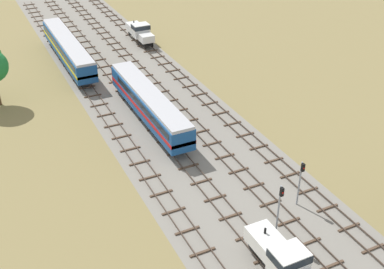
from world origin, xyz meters
name	(u,v)px	position (x,y,z in m)	size (l,w,h in m)	color
ground_plane	(182,134)	(0.00, 56.00, 0.00)	(480.00, 480.00, 0.00)	olive
ballast_bed	(182,134)	(0.00, 56.00, 0.00)	(17.31, 176.00, 0.01)	gray
track_far_left	(126,142)	(-6.65, 57.00, 0.14)	(2.40, 126.00, 0.29)	#47382D
track_left	(161,134)	(-2.22, 57.00, 0.14)	(2.40, 126.00, 0.29)	#47382D
track_centre_left	(195,126)	(2.22, 57.00, 0.14)	(2.40, 126.00, 0.29)	#47382D
track_centre	(226,118)	(6.65, 57.00, 0.14)	(2.40, 126.00, 0.29)	#47382D
shunter_loco_left_nearest	(285,261)	(-2.22, 32.12, 2.01)	(2.74, 8.46, 3.10)	white
diesel_railcar_left_near	(149,103)	(-2.22, 60.59, 2.60)	(2.96, 20.50, 3.80)	#194C8C
passenger_coach_far_left_mid	(68,48)	(-6.65, 83.15, 2.61)	(2.96, 22.00, 3.80)	#194C8C
shunter_loco_centre_midfar	(140,31)	(6.65, 87.14, 2.01)	(2.74, 8.46, 3.10)	white
signal_post_near	(279,206)	(0.00, 36.35, 3.56)	(0.28, 0.47, 5.62)	gray
signal_post_mid	(301,178)	(4.44, 39.26, 3.14)	(0.28, 0.47, 4.90)	gray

